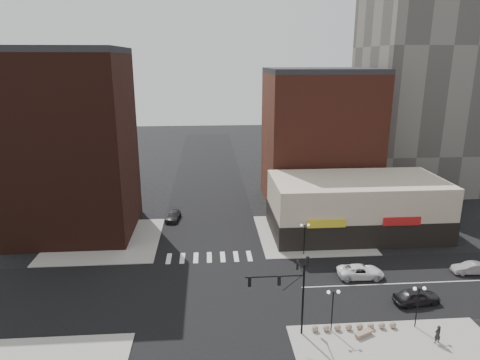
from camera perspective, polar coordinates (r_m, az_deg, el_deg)
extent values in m
plane|color=black|center=(47.97, -3.92, -14.57)|extent=(240.00, 240.00, 0.00)
cube|color=black|center=(47.97, -3.92, -14.56)|extent=(200.00, 14.00, 0.02)
cube|color=black|center=(47.97, -3.92, -14.56)|extent=(14.00, 200.00, 0.02)
cube|color=gray|center=(62.61, -17.57, -7.67)|extent=(15.00, 15.00, 0.12)
cube|color=gray|center=(62.59, 9.44, -7.12)|extent=(15.00, 15.00, 0.12)
cube|color=#341710|center=(63.93, -21.64, 4.13)|extent=(16.00, 15.00, 25.00)
cube|color=#341710|center=(83.92, -26.67, 1.58)|extent=(20.00, 18.00, 12.00)
cube|color=maroon|center=(74.56, 10.51, 5.35)|extent=(18.00, 15.00, 22.00)
cube|color=beige|center=(63.47, 15.22, -3.34)|extent=(24.00, 12.00, 8.00)
cube|color=black|center=(64.24, 15.07, -5.28)|extent=(24.20, 12.20, 3.40)
cylinder|color=black|center=(39.98, 8.39, -15.62)|extent=(0.18, 0.18, 7.00)
cylinder|color=black|center=(38.28, 4.65, -12.70)|extent=(5.20, 0.11, 0.11)
cylinder|color=black|center=(38.88, 7.02, -13.47)|extent=(1.72, 0.06, 1.46)
cylinder|color=black|center=(40.03, 8.07, -11.46)|extent=(0.11, 3.00, 0.11)
cube|color=black|center=(38.22, 1.28, -13.38)|extent=(0.28, 0.18, 0.95)
sphere|color=red|center=(38.07, 1.29, -12.99)|extent=(0.16, 0.16, 0.16)
cube|color=black|center=(38.53, 5.24, -13.19)|extent=(0.28, 0.18, 0.95)
sphere|color=red|center=(38.39, 5.25, -12.80)|extent=(0.16, 0.16, 0.16)
cube|color=black|center=(41.35, 7.66, -11.13)|extent=(0.18, 0.28, 0.95)
sphere|color=red|center=(41.21, 7.68, -10.76)|extent=(0.16, 0.16, 0.16)
cube|color=black|center=(38.20, 9.00, -10.72)|extent=(0.28, 0.18, 0.95)
sphere|color=red|center=(38.07, 9.01, -10.32)|extent=(0.16, 0.16, 0.16)
cylinder|color=black|center=(41.53, 12.19, -16.77)|extent=(0.11, 0.11, 4.00)
cylinder|color=black|center=(40.55, 12.35, -14.50)|extent=(0.90, 0.06, 0.06)
sphere|color=white|center=(40.38, 11.73, -14.44)|extent=(0.32, 0.32, 0.32)
sphere|color=white|center=(40.62, 12.99, -14.32)|extent=(0.32, 0.32, 0.32)
cylinder|color=black|center=(44.31, 22.54, -15.46)|extent=(0.11, 0.11, 4.00)
cylinder|color=black|center=(43.40, 22.81, -13.31)|extent=(0.90, 0.06, 0.06)
sphere|color=white|center=(43.15, 22.28, -13.26)|extent=(0.32, 0.32, 0.32)
sphere|color=white|center=(43.55, 23.37, -13.12)|extent=(0.32, 0.32, 0.32)
cylinder|color=black|center=(55.42, 8.57, -7.88)|extent=(0.11, 0.11, 4.00)
cylinder|color=black|center=(54.69, 8.66, -6.06)|extent=(0.90, 0.06, 0.06)
sphere|color=white|center=(54.56, 8.20, -5.98)|extent=(0.32, 0.32, 0.32)
sphere|color=white|center=(54.75, 9.12, -5.94)|extent=(0.32, 0.32, 0.32)
sphere|color=#876A5D|center=(42.09, 9.98, -18.91)|extent=(0.61, 0.61, 0.61)
sphere|color=#876A5D|center=(42.34, 11.43, -18.76)|extent=(0.61, 0.61, 0.61)
sphere|color=#876A5D|center=(42.61, 12.87, -18.61)|extent=(0.61, 0.61, 0.61)
sphere|color=#876A5D|center=(42.91, 14.28, -18.44)|extent=(0.61, 0.61, 0.61)
sphere|color=#876A5D|center=(43.23, 15.67, -18.27)|extent=(0.61, 0.61, 0.61)
sphere|color=#876A5D|center=(43.57, 17.04, -18.09)|extent=(0.61, 0.61, 0.61)
sphere|color=#876A5D|center=(43.94, 18.38, -17.91)|extent=(0.61, 0.61, 0.61)
sphere|color=#876A5D|center=(44.33, 19.69, -17.72)|extent=(0.61, 0.61, 0.61)
imported|color=white|center=(52.07, 15.78, -11.66)|extent=(5.33, 2.55, 1.47)
imported|color=black|center=(48.88, 22.48, -14.15)|extent=(4.93, 2.45, 1.61)
imported|color=#9D9CA1|center=(57.70, 28.37, -10.31)|extent=(4.19, 1.72, 1.35)
imported|color=black|center=(67.63, -8.89, -4.76)|extent=(2.45, 4.81, 1.34)
imported|color=black|center=(43.45, 24.85, -18.17)|extent=(0.71, 0.54, 1.75)
cube|color=gray|center=(42.55, 16.14, -19.17)|extent=(1.68, 1.11, 0.31)
cube|color=gray|center=(42.43, 16.17, -18.93)|extent=(1.91, 1.28, 0.12)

